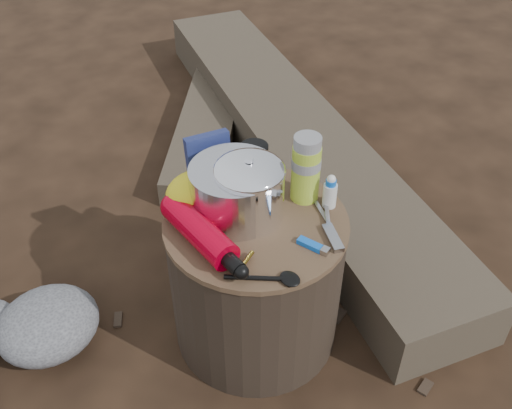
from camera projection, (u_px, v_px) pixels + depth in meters
ground at (256, 328)px, 1.74m from camera, size 60.00×60.00×0.00m
stump at (256, 279)px, 1.61m from camera, size 0.46×0.46×0.43m
log_main at (292, 137)px, 2.35m from camera, size 0.90×2.18×0.18m
log_small at (212, 109)px, 2.59m from camera, size 0.98×1.07×0.10m
foil_windscreen at (235, 191)px, 1.45m from camera, size 0.22×0.22×0.14m
camping_pot at (249, 189)px, 1.43m from camera, size 0.17×0.17×0.17m
fuel_bottle at (200, 232)px, 1.39m from camera, size 0.08×0.30×0.07m
thermos at (306, 169)px, 1.48m from camera, size 0.07×0.07×0.18m
travel_mug at (254, 163)px, 1.57m from camera, size 0.07×0.07×0.11m
stuff_sack at (195, 192)px, 1.47m from camera, size 0.15×0.12×0.10m
food_pouch at (209, 161)px, 1.54m from camera, size 0.12×0.05×0.15m
lighter at (310, 244)px, 1.39m from camera, size 0.05×0.08×0.01m
multitool at (333, 238)px, 1.41m from camera, size 0.06×0.09×0.01m
pot_grabber at (325, 217)px, 1.47m from camera, size 0.09×0.14×0.01m
spork at (256, 278)px, 1.31m from camera, size 0.15×0.13×0.01m
squeeze_bottle at (330, 193)px, 1.49m from camera, size 0.04×0.04×0.08m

